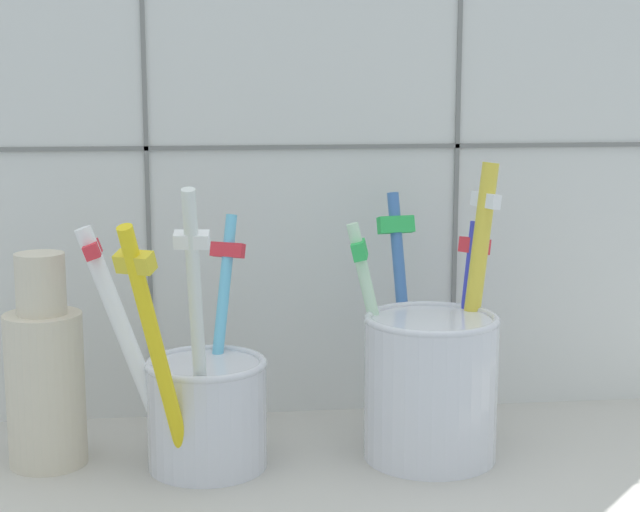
{
  "coord_description": "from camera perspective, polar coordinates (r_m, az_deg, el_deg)",
  "views": [
    {
      "loc": [
        -6.81,
        -59.36,
        25.97
      ],
      "look_at": [
        0.0,
        1.29,
        15.0
      ],
      "focal_mm": 57.95,
      "sensor_mm": 36.0,
      "label": 1
    }
  ],
  "objects": [
    {
      "name": "toothbrush_cup_left",
      "position": [
        0.64,
        -6.52,
        -8.02
      ],
      "size": [
        11.2,
        12.84,
        17.91
      ],
      "color": "silver",
      "rests_on": "counter_slab"
    },
    {
      "name": "counter_slab",
      "position": [
        0.65,
        0.13,
        -12.49
      ],
      "size": [
        64.0,
        22.0,
        2.0
      ],
      "primitive_type": "cube",
      "color": "#BCB7AD",
      "rests_on": "ground"
    },
    {
      "name": "toothbrush_cup_right",
      "position": [
        0.65,
        6.17,
        -6.73
      ],
      "size": [
        9.99,
        10.97,
        18.36
      ],
      "color": "silver",
      "rests_on": "counter_slab"
    },
    {
      "name": "ceramic_vase",
      "position": [
        0.66,
        -14.94,
        -6.39
      ],
      "size": [
        4.76,
        4.76,
        13.22
      ],
      "color": "beige",
      "rests_on": "counter_slab"
    },
    {
      "name": "tile_wall_back",
      "position": [
        0.72,
        -0.96,
        7.42
      ],
      "size": [
        64.0,
        2.2,
        45.0
      ],
      "color": "silver",
      "rests_on": "ground"
    }
  ]
}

